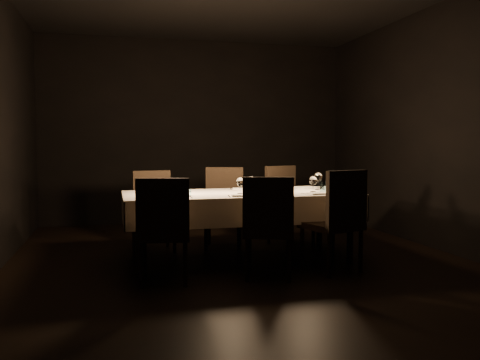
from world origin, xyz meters
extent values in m
cube|color=black|center=(0.00, 0.00, -0.01)|extent=(5.00, 6.00, 0.01)
cube|color=black|center=(0.00, 3.00, 1.50)|extent=(5.00, 0.01, 3.00)
cube|color=black|center=(0.00, -3.00, 1.50)|extent=(5.00, 0.01, 3.00)
cube|color=black|center=(2.50, 0.00, 1.50)|extent=(0.01, 6.00, 3.00)
cube|color=black|center=(0.00, 0.00, 0.73)|extent=(2.40, 1.00, 0.04)
cylinder|color=black|center=(-1.12, -0.42, 0.35)|extent=(0.07, 0.07, 0.71)
cylinder|color=black|center=(-1.12, 0.42, 0.35)|extent=(0.07, 0.07, 0.71)
cylinder|color=black|center=(1.12, -0.42, 0.35)|extent=(0.07, 0.07, 0.71)
cylinder|color=black|center=(1.12, 0.42, 0.35)|extent=(0.07, 0.07, 0.71)
cube|color=beige|center=(0.00, 0.00, 0.76)|extent=(2.52, 1.12, 0.01)
cube|color=beige|center=(0.00, 0.55, 0.61)|extent=(2.52, 0.01, 0.28)
cube|color=beige|center=(0.00, -0.55, 0.61)|extent=(2.52, 0.01, 0.28)
cube|color=beige|center=(1.25, 0.00, 0.61)|extent=(0.01, 1.12, 0.28)
cube|color=beige|center=(-1.25, 0.00, 0.61)|extent=(0.01, 1.12, 0.28)
cylinder|color=black|center=(-0.68, -0.49, 0.21)|extent=(0.04, 0.04, 0.41)
cylinder|color=black|center=(-0.73, -0.88, 0.21)|extent=(0.04, 0.04, 0.41)
cylinder|color=black|center=(-1.07, -0.43, 0.21)|extent=(0.04, 0.04, 0.41)
cylinder|color=black|center=(-1.12, -0.83, 0.21)|extent=(0.04, 0.04, 0.41)
cube|color=black|center=(-0.90, -0.66, 0.44)|extent=(0.53, 0.53, 0.06)
cube|color=black|center=(-0.93, -0.86, 0.73)|extent=(0.48, 0.11, 0.52)
cube|color=silver|center=(-0.73, -0.38, 0.77)|extent=(0.20, 0.13, 0.01)
cube|color=silver|center=(-0.86, -0.38, 0.76)|extent=(0.02, 0.18, 0.01)
cube|color=silver|center=(-0.60, -0.38, 0.76)|extent=(0.02, 0.18, 0.01)
cylinder|color=silver|center=(-0.60, -0.20, 0.80)|extent=(0.06, 0.06, 0.07)
cylinder|color=white|center=(-0.69, -0.12, 0.76)|extent=(0.06, 0.06, 0.00)
cylinder|color=white|center=(-0.69, -0.12, 0.80)|extent=(0.01, 0.01, 0.08)
ellipsoid|color=white|center=(-0.69, -0.12, 0.88)|extent=(0.08, 0.08, 0.09)
cylinder|color=black|center=(0.35, -0.60, 0.21)|extent=(0.04, 0.04, 0.41)
cylinder|color=black|center=(0.23, -0.98, 0.21)|extent=(0.04, 0.04, 0.41)
cylinder|color=black|center=(-0.02, -0.48, 0.21)|extent=(0.04, 0.04, 0.41)
cylinder|color=black|center=(-0.15, -0.85, 0.21)|extent=(0.04, 0.04, 0.41)
cube|color=black|center=(0.10, -0.73, 0.44)|extent=(0.60, 0.60, 0.06)
cube|color=black|center=(0.04, -0.92, 0.73)|extent=(0.47, 0.20, 0.52)
cube|color=silver|center=(-0.08, -0.38, 0.77)|extent=(0.23, 0.16, 0.02)
cube|color=silver|center=(-0.21, -0.38, 0.76)|extent=(0.04, 0.19, 0.01)
cube|color=silver|center=(0.06, -0.38, 0.76)|extent=(0.04, 0.19, 0.01)
cylinder|color=silver|center=(0.06, -0.20, 0.80)|extent=(0.07, 0.07, 0.08)
cylinder|color=white|center=(-0.03, -0.12, 0.76)|extent=(0.07, 0.07, 0.00)
cylinder|color=white|center=(-0.03, -0.12, 0.81)|extent=(0.01, 0.01, 0.08)
ellipsoid|color=white|center=(-0.03, -0.12, 0.89)|extent=(0.09, 0.09, 0.10)
cylinder|color=black|center=(0.93, -0.39, 0.22)|extent=(0.04, 0.04, 0.43)
cylinder|color=black|center=(1.06, -0.79, 0.22)|extent=(0.04, 0.04, 0.43)
cylinder|color=black|center=(0.53, -0.51, 0.22)|extent=(0.04, 0.04, 0.43)
cylinder|color=black|center=(0.66, -0.91, 0.22)|extent=(0.04, 0.04, 0.43)
cube|color=black|center=(0.80, -0.65, 0.46)|extent=(0.62, 0.62, 0.06)
cube|color=black|center=(0.86, -0.86, 0.77)|extent=(0.49, 0.20, 0.54)
cube|color=silver|center=(0.76, -0.38, 0.77)|extent=(0.23, 0.17, 0.02)
cube|color=silver|center=(0.63, -0.38, 0.76)|extent=(0.05, 0.19, 0.01)
cube|color=silver|center=(0.90, -0.38, 0.76)|extent=(0.05, 0.19, 0.01)
cylinder|color=silver|center=(0.90, -0.20, 0.80)|extent=(0.07, 0.07, 0.08)
cylinder|color=white|center=(0.81, -0.12, 0.76)|extent=(0.07, 0.07, 0.00)
cylinder|color=white|center=(0.81, -0.12, 0.81)|extent=(0.01, 0.01, 0.08)
ellipsoid|color=white|center=(0.81, -0.12, 0.89)|extent=(0.09, 0.09, 0.10)
cylinder|color=black|center=(-1.04, 0.55, 0.20)|extent=(0.04, 0.04, 0.40)
cylinder|color=black|center=(-1.08, 0.93, 0.20)|extent=(0.04, 0.04, 0.40)
cylinder|color=black|center=(-0.66, 0.59, 0.20)|extent=(0.04, 0.04, 0.40)
cylinder|color=black|center=(-0.70, 0.97, 0.20)|extent=(0.04, 0.04, 0.40)
cube|color=black|center=(-0.87, 0.76, 0.43)|extent=(0.51, 0.51, 0.06)
cube|color=black|center=(-0.89, 0.96, 0.72)|extent=(0.47, 0.10, 0.50)
cube|color=silver|center=(-0.90, 0.38, 0.77)|extent=(0.21, 0.15, 0.01)
cube|color=silver|center=(-1.03, 0.38, 0.76)|extent=(0.03, 0.18, 0.01)
cube|color=silver|center=(-0.77, 0.38, 0.76)|extent=(0.03, 0.18, 0.01)
cylinder|color=silver|center=(-0.77, 0.20, 0.80)|extent=(0.07, 0.07, 0.07)
cylinder|color=white|center=(-0.86, 0.12, 0.76)|extent=(0.06, 0.06, 0.00)
cylinder|color=white|center=(-0.86, 0.12, 0.80)|extent=(0.01, 0.01, 0.08)
ellipsoid|color=white|center=(-0.86, 0.12, 0.88)|extent=(0.08, 0.08, 0.09)
cylinder|color=black|center=(-0.27, 0.63, 0.21)|extent=(0.04, 0.04, 0.42)
cylinder|color=black|center=(-0.16, 1.01, 0.21)|extent=(0.04, 0.04, 0.42)
cylinder|color=black|center=(0.11, 0.52, 0.21)|extent=(0.04, 0.04, 0.42)
cylinder|color=black|center=(0.22, 0.90, 0.21)|extent=(0.04, 0.04, 0.42)
cube|color=black|center=(-0.02, 0.76, 0.45)|extent=(0.59, 0.59, 0.06)
cube|color=black|center=(0.03, 0.96, 0.74)|extent=(0.47, 0.18, 0.52)
cube|color=silver|center=(0.12, 0.38, 0.77)|extent=(0.23, 0.16, 0.02)
cube|color=silver|center=(-0.01, 0.38, 0.76)|extent=(0.05, 0.19, 0.01)
cube|color=silver|center=(0.25, 0.38, 0.76)|extent=(0.05, 0.19, 0.01)
cylinder|color=silver|center=(0.25, 0.20, 0.80)|extent=(0.07, 0.07, 0.07)
cylinder|color=white|center=(0.16, 0.12, 0.76)|extent=(0.06, 0.06, 0.00)
cylinder|color=white|center=(0.16, 0.12, 0.81)|extent=(0.01, 0.01, 0.08)
ellipsoid|color=white|center=(0.16, 0.12, 0.88)|extent=(0.08, 0.08, 0.09)
cylinder|color=black|center=(0.74, 0.46, 0.21)|extent=(0.04, 0.04, 0.42)
cylinder|color=black|center=(0.59, 0.83, 0.21)|extent=(0.04, 0.04, 0.42)
cylinder|color=black|center=(1.12, 0.60, 0.21)|extent=(0.04, 0.04, 0.42)
cylinder|color=black|center=(0.97, 0.98, 0.21)|extent=(0.04, 0.04, 0.42)
cube|color=black|center=(0.85, 0.72, 0.45)|extent=(0.63, 0.63, 0.06)
cube|color=black|center=(0.78, 0.92, 0.75)|extent=(0.47, 0.22, 0.53)
cube|color=silver|center=(0.92, 0.38, 0.77)|extent=(0.27, 0.20, 0.02)
cube|color=silver|center=(0.76, 0.38, 0.77)|extent=(0.06, 0.22, 0.01)
cube|color=silver|center=(1.07, 0.38, 0.77)|extent=(0.06, 0.22, 0.01)
cylinder|color=silver|center=(1.07, 0.20, 0.81)|extent=(0.08, 0.08, 0.09)
cylinder|color=white|center=(0.97, 0.12, 0.76)|extent=(0.08, 0.08, 0.00)
cylinder|color=white|center=(0.97, 0.12, 0.81)|extent=(0.01, 0.01, 0.09)
ellipsoid|color=white|center=(0.97, 0.12, 0.91)|extent=(0.10, 0.10, 0.11)
camera|label=1|loc=(-1.34, -5.39, 1.29)|focal=38.00mm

